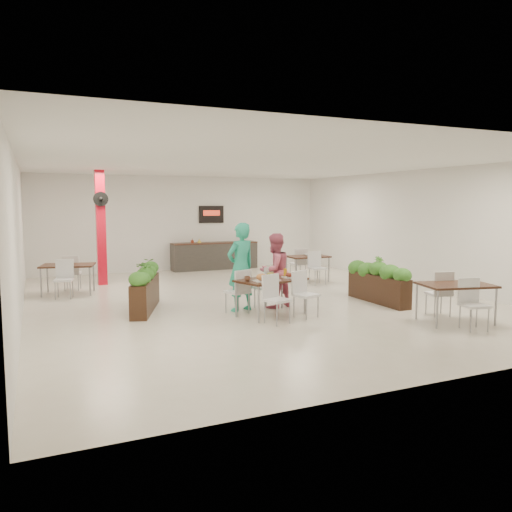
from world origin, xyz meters
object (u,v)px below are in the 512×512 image
(main_table, at_px, (271,285))
(side_table_b, at_px, (307,260))
(diner_man, at_px, (241,267))
(red_column, at_px, (101,226))
(side_table_c, at_px, (456,290))
(diner_woman, at_px, (275,271))
(planter_right, at_px, (378,281))
(side_table_a, at_px, (68,269))
(planter_left, at_px, (145,286))
(service_counter, at_px, (215,255))

(main_table, relative_size, side_table_b, 1.17)
(main_table, xyz_separation_m, diner_man, (-0.39, 0.66, 0.30))
(red_column, xyz_separation_m, side_table_c, (5.61, -7.44, -1.01))
(diner_woman, relative_size, side_table_b, 1.00)
(side_table_c, bearing_deg, planter_right, 106.83)
(red_column, distance_m, planter_right, 7.68)
(side_table_c, bearing_deg, diner_woman, 147.57)
(side_table_b, bearing_deg, side_table_a, 176.06)
(red_column, xyz_separation_m, side_table_a, (-0.97, -1.18, -1.01))
(planter_left, relative_size, side_table_c, 1.22)
(side_table_b, bearing_deg, planter_right, -90.28)
(diner_man, xyz_separation_m, side_table_c, (3.35, -2.65, -0.30))
(service_counter, distance_m, diner_man, 6.89)
(planter_left, relative_size, side_table_a, 1.22)
(diner_man, distance_m, side_table_a, 4.85)
(side_table_a, xyz_separation_m, side_table_b, (6.57, -0.63, -0.01))
(red_column, distance_m, service_counter, 4.56)
(diner_man, height_order, side_table_c, diner_man)
(planter_right, height_order, side_table_b, planter_right)
(diner_man, relative_size, side_table_b, 1.15)
(main_table, distance_m, side_table_b, 4.68)
(red_column, distance_m, side_table_a, 1.83)
(main_table, distance_m, planter_left, 2.71)
(diner_man, relative_size, planter_left, 0.92)
(side_table_b, distance_m, side_table_c, 5.63)
(main_table, height_order, planter_left, planter_left)
(service_counter, xyz_separation_m, main_table, (-1.36, -7.31, 0.14))
(service_counter, height_order, diner_man, service_counter)
(main_table, height_order, side_table_a, same)
(main_table, bearing_deg, red_column, 115.89)
(service_counter, height_order, side_table_b, service_counter)
(planter_right, bearing_deg, side_table_a, 147.72)
(red_column, relative_size, planter_right, 1.57)
(red_column, bearing_deg, side_table_c, -53.02)
(main_table, relative_size, side_table_c, 1.14)
(planter_right, bearing_deg, side_table_b, 88.16)
(side_table_b, bearing_deg, main_table, -127.50)
(service_counter, bearing_deg, main_table, -100.50)
(diner_woman, height_order, planter_right, diner_woman)
(service_counter, distance_m, main_table, 7.44)
(red_column, xyz_separation_m, side_table_b, (5.60, -1.81, -1.01))
(service_counter, bearing_deg, diner_woman, -98.10)
(red_column, distance_m, side_table_b, 5.97)
(diner_woman, relative_size, planter_left, 0.80)
(planter_left, distance_m, planter_right, 5.25)
(service_counter, relative_size, side_table_a, 1.79)
(diner_woman, height_order, side_table_b, diner_woman)
(diner_man, bearing_deg, red_column, -81.96)
(diner_woman, xyz_separation_m, side_table_c, (2.55, -2.65, -0.18))
(side_table_c, bearing_deg, main_table, 159.68)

